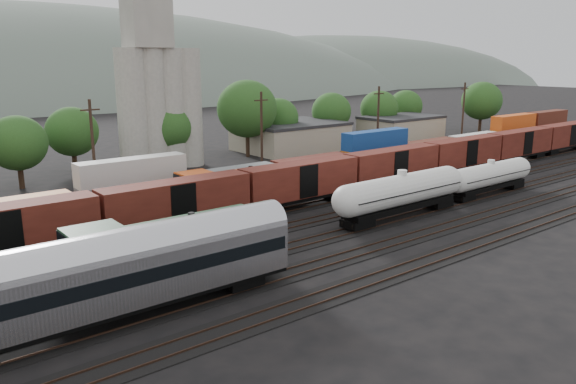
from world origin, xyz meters
TOP-DOWN VIEW (x-y plane):
  - ground at (0.00, 0.00)m, footprint 600.00×600.00m
  - tracks at (0.00, 0.00)m, footprint 180.00×33.20m
  - green_locomotive at (-17.35, -5.00)m, footprint 18.22×3.21m
  - tank_car_a at (10.53, -5.00)m, footprint 18.77×3.36m
  - tank_car_b at (27.02, -5.00)m, footprint 15.98×2.86m
  - passenger_coach at (-22.95, -10.00)m, footprint 26.20×3.23m
  - orange_locomotive at (-1.19, 10.00)m, footprint 17.40×2.90m
  - boxcar_string at (-2.59, 5.00)m, footprint 153.60×2.90m
  - container_wall at (9.56, 15.00)m, footprint 165.60×2.60m
  - grain_silo at (3.28, 36.00)m, footprint 13.40×5.00m
  - industrial_sheds at (6.63, 35.25)m, footprint 119.38×17.26m
  - tree_band at (-8.07, 38.14)m, footprint 167.83×21.87m
  - utility_poles at (0.00, 22.00)m, footprint 122.20×0.36m

SIDE VIEW (x-z plane):
  - ground at x=0.00m, z-range 0.00..0.00m
  - tracks at x=0.00m, z-range -0.05..0.15m
  - container_wall at x=9.56m, z-range -0.55..5.25m
  - orange_locomotive at x=-1.19m, z-range 0.31..4.66m
  - tank_car_b at x=27.02m, z-range 0.41..4.60m
  - industrial_sheds at x=6.63m, z-range 0.01..5.11m
  - green_locomotive at x=-17.35m, z-range 0.33..5.15m
  - tank_car_a at x=10.53m, z-range 0.45..5.36m
  - boxcar_string at x=-2.59m, z-range 1.02..5.22m
  - passenger_coach at x=-22.95m, z-range 0.65..6.60m
  - utility_poles at x=0.00m, z-range 0.21..12.21m
  - tree_band at x=-8.07m, z-range 0.25..14.27m
  - grain_silo at x=3.28m, z-range -3.24..25.76m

